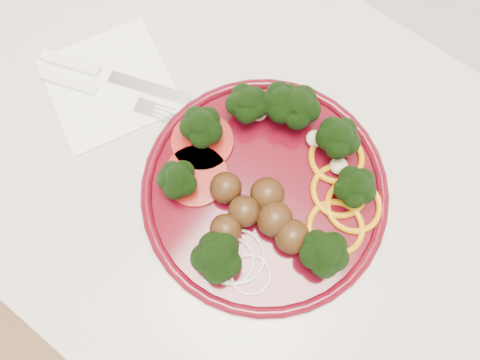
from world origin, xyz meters
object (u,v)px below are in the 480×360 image
Objects in this scene: plate at (267,181)px; fork at (84,88)px; napkin at (110,84)px; knife at (95,71)px.

plate is 1.68× the size of fork.
napkin is 0.76× the size of knife.
plate is 1.96× the size of napkin.
knife is at bearing 176.83° from napkin.
plate is 0.27m from fork.
napkin is 0.03m from fork.
plate reaches higher than knife.
fork is (0.01, -0.03, -0.00)m from knife.
napkin is at bearing 33.31° from fork.
fork reaches higher than napkin.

